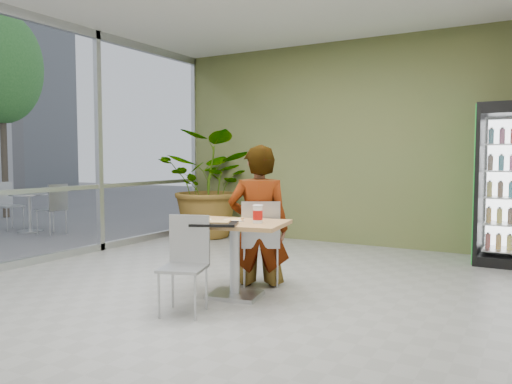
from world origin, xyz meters
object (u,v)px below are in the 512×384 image
Objects in this scene: chair_far at (261,236)px; potted_plant at (211,184)px; soda_cup at (258,214)px; cafeteria_tray at (214,224)px; chair_near at (186,255)px; seated_woman at (259,229)px; dining_table at (235,243)px.

chair_far is 3.38m from potted_plant.
soda_cup is 0.41× the size of cafeteria_tray.
soda_cup is (0.39, 0.61, 0.33)m from chair_near.
seated_woman reaches higher than cafeteria_tray.
cafeteria_tray is (0.11, 0.28, 0.26)m from chair_near.
potted_plant is at bearing 103.33° from chair_near.
chair_far is 5.30× the size of soda_cup.
dining_table is 6.32× the size of soda_cup.
soda_cup reaches higher than chair_near.
dining_table is 1.19× the size of chair_far.
dining_table is 0.39m from soda_cup.
seated_woman is (-0.05, 0.03, 0.07)m from chair_far.
chair_near is at bearing -122.62° from soda_cup.
dining_table is at bearing 84.99° from cafeteria_tray.
dining_table is 1.28× the size of chair_near.
soda_cup is at bearing 50.40° from cafeteria_tray.
chair_near is at bearing -112.52° from cafeteria_tray.
chair_far reaches higher than dining_table.
seated_woman is 3.31m from potted_plant.
dining_table is 0.60× the size of seated_woman.
soda_cup is 0.09× the size of potted_plant.
potted_plant is at bearing 125.10° from cafeteria_tray.
potted_plant reaches higher than dining_table.
potted_plant is at bearing -74.90° from chair_far.
chair_far is at bearing 115.84° from soda_cup.
chair_near is 4.15m from potted_plant.
chair_far is at bearing 88.62° from dining_table.
chair_near reaches higher than dining_table.
seated_woman is (-0.03, 0.54, 0.07)m from dining_table.
chair_far is 0.85m from cafeteria_tray.
seated_woman reaches higher than chair_far.
soda_cup is at bearing -48.74° from potted_plant.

